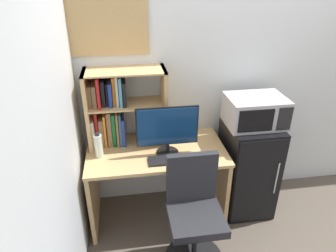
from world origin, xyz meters
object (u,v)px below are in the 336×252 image
microwave (255,111)px  monitor (167,129)px  mini_fridge (247,167)px  wall_corkboard (107,27)px  water_bottle (99,146)px  desk_chair (194,218)px  computer_mouse (202,155)px  hutch_bookshelf (115,108)px  keyboard (172,160)px

microwave → monitor: bearing=-173.6°
mini_fridge → monitor: bearing=-173.8°
wall_corkboard → water_bottle: bearing=-112.0°
desk_chair → computer_mouse: bearing=69.3°
hutch_bookshelf → microwave: bearing=-8.1°
hutch_bookshelf → microwave: hutch_bookshelf is taller
keyboard → computer_mouse: computer_mouse is taller
desk_chair → microwave: bearing=40.2°
monitor → mini_fridge: (0.81, 0.09, -0.53)m
hutch_bookshelf → desk_chair: bearing=-52.2°
keyboard → microwave: size_ratio=0.77×
mini_fridge → water_bottle: bearing=-177.7°
water_bottle → microwave: bearing=2.4°
mini_fridge → microwave: bearing=89.8°
microwave → wall_corkboard: (-1.25, 0.30, 0.71)m
desk_chair → wall_corkboard: size_ratio=1.40×
water_bottle → microwave: (1.39, 0.06, 0.20)m
monitor → wall_corkboard: (-0.44, 0.39, 0.78)m
computer_mouse → water_bottle: 0.88m
microwave → hutch_bookshelf: bearing=171.9°
desk_chair → monitor: bearing=107.1°
hutch_bookshelf → desk_chair: 1.15m
keyboard → mini_fridge: size_ratio=0.42×
computer_mouse → mini_fridge: mini_fridge is taller
microwave → desk_chair: (-0.66, -0.56, -0.65)m
water_bottle → desk_chair: (0.73, -0.50, -0.44)m
mini_fridge → microwave: size_ratio=1.83×
monitor → computer_mouse: (0.28, -0.11, -0.22)m
water_bottle → mini_fridge: 1.45m
monitor → keyboard: (0.02, -0.13, -0.23)m
desk_chair → wall_corkboard: wall_corkboard is taller
keyboard → mini_fridge: 0.87m
water_bottle → wall_corkboard: (0.14, 0.36, 0.91)m
monitor → microwave: (0.81, 0.09, 0.07)m
monitor → desk_chair: size_ratio=0.56×
wall_corkboard → mini_fridge: bearing=-13.6°
keyboard → desk_chair: size_ratio=0.42×
monitor → microwave: bearing=6.4°
monitor → keyboard: 0.26m
hutch_bookshelf → mini_fridge: size_ratio=0.75×
monitor → wall_corkboard: size_ratio=0.78×
keyboard → monitor: bearing=98.1°
water_bottle → hutch_bookshelf: bearing=55.9°
microwave → desk_chair: microwave is taller
desk_chair → keyboard: bearing=110.3°
mini_fridge → wall_corkboard: (-1.25, 0.30, 1.31)m
computer_mouse → desk_chair: bearing=-110.7°
keyboard → wall_corkboard: wall_corkboard is taller
hutch_bookshelf → monitor: 0.51m
keyboard → microwave: bearing=15.5°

